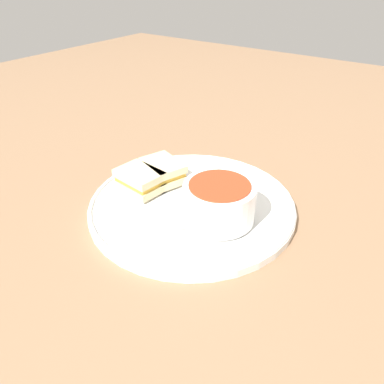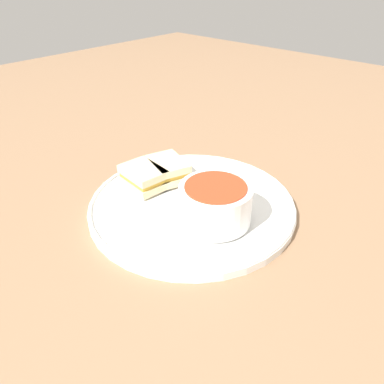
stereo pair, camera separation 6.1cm
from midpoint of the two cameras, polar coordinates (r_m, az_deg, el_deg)
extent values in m
plane|color=#8E6B4C|center=(0.63, -2.78, -2.66)|extent=(2.40, 2.40, 0.00)
cylinder|color=white|center=(0.62, -2.80, -2.17)|extent=(0.34, 0.34, 0.01)
torus|color=white|center=(0.62, -2.81, -1.56)|extent=(0.34, 0.34, 0.01)
cylinder|color=white|center=(0.57, 1.01, -3.83)|extent=(0.06, 0.06, 0.01)
cylinder|color=white|center=(0.56, 1.04, -1.68)|extent=(0.11, 0.11, 0.06)
cylinder|color=red|center=(0.54, 1.07, 0.76)|extent=(0.09, 0.09, 0.01)
cube|color=silver|center=(0.56, -6.78, -5.24)|extent=(0.04, 0.07, 0.00)
ellipsoid|color=silver|center=(0.55, -1.80, -5.53)|extent=(0.04, 0.04, 0.01)
cube|color=beige|center=(0.68, -7.00, 2.40)|extent=(0.08, 0.09, 0.01)
cube|color=gold|center=(0.67, -7.06, 3.19)|extent=(0.07, 0.08, 0.01)
cube|color=beige|center=(0.67, -7.12, 3.99)|extent=(0.08, 0.09, 0.01)
cube|color=beige|center=(0.65, -10.54, 0.94)|extent=(0.06, 0.08, 0.01)
cube|color=gold|center=(0.65, -10.63, 1.74)|extent=(0.06, 0.08, 0.01)
cube|color=beige|center=(0.64, -10.72, 2.56)|extent=(0.06, 0.08, 0.01)
camera|label=1|loc=(0.03, -92.86, -1.82)|focal=35.00mm
camera|label=2|loc=(0.03, 87.14, 1.82)|focal=35.00mm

